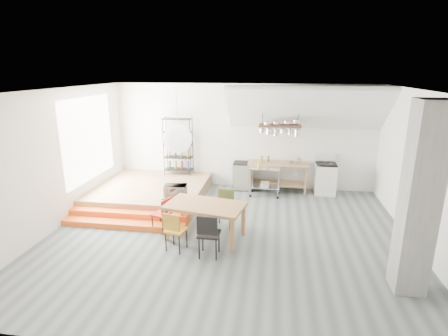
% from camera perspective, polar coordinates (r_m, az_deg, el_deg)
% --- Properties ---
extents(floor, '(8.00, 8.00, 0.00)m').
position_cam_1_polar(floor, '(8.03, 0.53, -10.88)').
color(floor, '#50595D').
rests_on(floor, ground).
extents(wall_back, '(8.00, 0.04, 3.20)m').
position_cam_1_polar(wall_back, '(10.84, 3.16, 5.14)').
color(wall_back, silver).
rests_on(wall_back, ground).
extents(wall_left, '(0.04, 7.00, 3.20)m').
position_cam_1_polar(wall_left, '(8.92, -25.82, 1.19)').
color(wall_left, silver).
rests_on(wall_left, ground).
extents(wall_right, '(0.04, 7.00, 3.20)m').
position_cam_1_polar(wall_right, '(7.97, 30.36, -1.02)').
color(wall_right, silver).
rests_on(wall_right, ground).
extents(ceiling, '(8.00, 7.00, 0.02)m').
position_cam_1_polar(ceiling, '(7.18, 0.60, 12.54)').
color(ceiling, white).
rests_on(ceiling, wall_back).
extents(slope_ceiling, '(4.40, 1.44, 1.32)m').
position_cam_1_polar(slope_ceiling, '(10.09, 13.27, 9.40)').
color(slope_ceiling, white).
rests_on(slope_ceiling, wall_back).
extents(window_pane, '(0.02, 2.50, 2.20)m').
position_cam_1_polar(window_pane, '(10.10, -21.17, 4.45)').
color(window_pane, white).
rests_on(window_pane, wall_left).
extents(platform, '(3.00, 3.00, 0.40)m').
position_cam_1_polar(platform, '(10.33, -11.75, -3.77)').
color(platform, olive).
rests_on(platform, ground).
extents(step_lower, '(3.00, 0.35, 0.13)m').
position_cam_1_polar(step_lower, '(8.72, -16.11, -8.82)').
color(step_lower, orange).
rests_on(step_lower, ground).
extents(step_upper, '(3.00, 0.35, 0.27)m').
position_cam_1_polar(step_upper, '(8.98, -15.23, -7.54)').
color(step_upper, orange).
rests_on(step_upper, ground).
extents(concrete_column, '(0.50, 0.50, 3.20)m').
position_cam_1_polar(concrete_column, '(6.39, 29.28, -4.67)').
color(concrete_column, slate).
rests_on(concrete_column, ground).
extents(kitchen_counter, '(1.80, 0.60, 0.91)m').
position_cam_1_polar(kitchen_counter, '(10.68, 8.78, -0.57)').
color(kitchen_counter, olive).
rests_on(kitchen_counter, ground).
extents(stove, '(0.60, 0.60, 1.18)m').
position_cam_1_polar(stove, '(10.83, 16.17, -1.59)').
color(stove, white).
rests_on(stove, ground).
extents(pot_rack, '(1.20, 0.50, 1.43)m').
position_cam_1_polar(pot_rack, '(10.16, 9.26, 6.39)').
color(pot_rack, '#43291A').
rests_on(pot_rack, ceiling).
extents(wire_shelving, '(0.88, 0.38, 1.80)m').
position_cam_1_polar(wire_shelving, '(10.97, -7.49, 3.71)').
color(wire_shelving, black).
rests_on(wire_shelving, platform).
extents(microwave_shelf, '(0.60, 0.40, 0.16)m').
position_cam_1_polar(microwave_shelf, '(8.77, -7.89, -4.78)').
color(microwave_shelf, olive).
rests_on(microwave_shelf, platform).
extents(paper_lantern, '(0.60, 0.60, 0.60)m').
position_cam_1_polar(paper_lantern, '(7.45, -7.56, 4.76)').
color(paper_lantern, white).
rests_on(paper_lantern, ceiling).
extents(dining_table, '(1.82, 1.25, 0.80)m').
position_cam_1_polar(dining_table, '(7.63, -3.11, -6.55)').
color(dining_table, olive).
rests_on(dining_table, ground).
extents(chair_mustard, '(0.47, 0.47, 0.85)m').
position_cam_1_polar(chair_mustard, '(7.24, -8.15, -9.71)').
color(chair_mustard, '#C78A22').
rests_on(chair_mustard, ground).
extents(chair_black, '(0.42, 0.42, 0.92)m').
position_cam_1_polar(chair_black, '(6.93, -2.58, -10.42)').
color(chair_black, black).
rests_on(chair_black, ground).
extents(chair_olive, '(0.43, 0.43, 0.89)m').
position_cam_1_polar(chair_olive, '(8.28, 0.20, -6.01)').
color(chair_olive, '#57632F').
rests_on(chair_olive, ground).
extents(chair_red, '(0.47, 0.47, 0.80)m').
position_cam_1_polar(chair_red, '(8.14, -9.89, -7.04)').
color(chair_red, red).
rests_on(chair_red, ground).
extents(rolling_cart, '(0.89, 0.54, 0.85)m').
position_cam_1_polar(rolling_cart, '(10.27, 6.72, -1.58)').
color(rolling_cart, silver).
rests_on(rolling_cart, ground).
extents(mini_fridge, '(0.50, 0.50, 0.85)m').
position_cam_1_polar(mini_fridge, '(10.83, 2.91, -1.26)').
color(mini_fridge, black).
rests_on(mini_fridge, ground).
extents(microwave, '(0.59, 0.44, 0.30)m').
position_cam_1_polar(microwave, '(8.71, -7.93, -3.74)').
color(microwave, beige).
rests_on(microwave, microwave_shelf).
extents(bowl, '(0.23, 0.23, 0.05)m').
position_cam_1_polar(bowl, '(10.56, 10.91, 0.89)').
color(bowl, silver).
rests_on(bowl, kitchen_counter).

